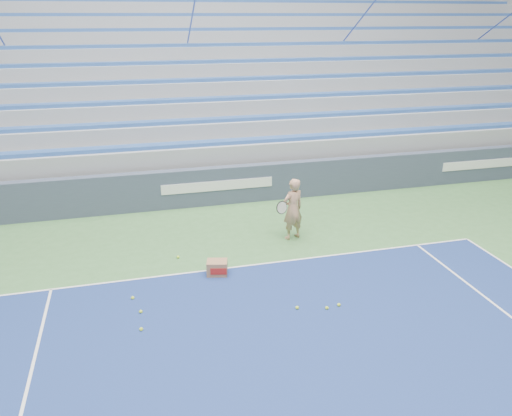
{
  "coord_description": "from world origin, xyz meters",
  "views": [
    {
      "loc": [
        -2.33,
        2.42,
        5.15
      ],
      "look_at": [
        0.26,
        12.38,
        1.15
      ],
      "focal_mm": 35.0,
      "sensor_mm": 36.0,
      "label": 1
    }
  ],
  "objects": [
    {
      "name": "tennis_ball_2",
      "position": [
        0.43,
        9.98,
        0.03
      ],
      "size": [
        0.07,
        0.07,
        0.07
      ],
      "primitive_type": "sphere",
      "color": "#CCED30",
      "rests_on": "ground"
    },
    {
      "name": "tennis_ball_0",
      "position": [
        -1.5,
        12.65,
        0.03
      ],
      "size": [
        0.07,
        0.07,
        0.07
      ],
      "primitive_type": "sphere",
      "color": "#CCED30",
      "rests_on": "ground"
    },
    {
      "name": "tennis_ball_1",
      "position": [
        0.97,
        9.83,
        0.03
      ],
      "size": [
        0.07,
        0.07,
        0.07
      ],
      "primitive_type": "sphere",
      "color": "#CCED30",
      "rests_on": "ground"
    },
    {
      "name": "bleachers",
      "position": [
        0.0,
        21.6,
        2.36
      ],
      "size": [
        31.0,
        9.15,
        7.3
      ],
      "color": "#92959A",
      "rests_on": "ground"
    },
    {
      "name": "ball_box",
      "position": [
        -0.77,
        11.67,
        0.16
      ],
      "size": [
        0.49,
        0.42,
        0.32
      ],
      "color": "#936747",
      "rests_on": "ground"
    },
    {
      "name": "sponsor_barrier",
      "position": [
        0.0,
        15.88,
        0.55
      ],
      "size": [
        30.0,
        0.32,
        1.1
      ],
      "color": "#394358",
      "rests_on": "ground"
    },
    {
      "name": "tennis_ball_4",
      "position": [
        1.23,
        9.87,
        0.03
      ],
      "size": [
        0.07,
        0.07,
        0.07
      ],
      "primitive_type": "sphere",
      "color": "#CCED30",
      "rests_on": "ground"
    },
    {
      "name": "tennis_ball_5",
      "position": [
        -2.41,
        10.58,
        0.03
      ],
      "size": [
        0.07,
        0.07,
        0.07
      ],
      "primitive_type": "sphere",
      "color": "#CCED30",
      "rests_on": "ground"
    },
    {
      "name": "tennis_player",
      "position": [
        1.34,
        13.04,
        0.77
      ],
      "size": [
        0.93,
        0.88,
        1.54
      ],
      "color": "tan",
      "rests_on": "ground"
    },
    {
      "name": "tennis_ball_6",
      "position": [
        -2.42,
        10.01,
        0.03
      ],
      "size": [
        0.07,
        0.07,
        0.07
      ],
      "primitive_type": "sphere",
      "color": "#CCED30",
      "rests_on": "ground"
    },
    {
      "name": "tennis_ball_3",
      "position": [
        -2.54,
        11.11,
        0.03
      ],
      "size": [
        0.07,
        0.07,
        0.07
      ],
      "primitive_type": "sphere",
      "color": "#CCED30",
      "rests_on": "ground"
    }
  ]
}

